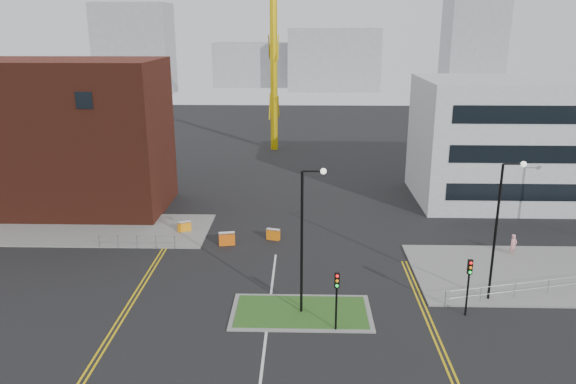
{
  "coord_description": "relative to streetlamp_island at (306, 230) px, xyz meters",
  "views": [
    {
      "loc": [
        2.01,
        -22.86,
        17.01
      ],
      "look_at": [
        0.94,
        17.18,
        5.0
      ],
      "focal_mm": 35.0,
      "sensor_mm": 36.0,
      "label": 1
    }
  ],
  "objects": [
    {
      "name": "skyline_d",
      "position": [
        -10.22,
        132.0,
        0.59
      ],
      "size": [
        30.0,
        12.0,
        12.0
      ],
      "primitive_type": "cube",
      "color": "gray",
      "rests_on": "ground"
    },
    {
      "name": "brick_building",
      "position": [
        -25.19,
        20.0,
        1.44
      ],
      "size": [
        24.2,
        10.07,
        14.24
      ],
      "color": "#4C1E13",
      "rests_on": "ground"
    },
    {
      "name": "pavement_left",
      "position": [
        -22.22,
        14.0,
        -5.35
      ],
      "size": [
        28.0,
        8.0,
        0.12
      ],
      "primitive_type": "cube",
      "color": "slate",
      "rests_on": "ground"
    },
    {
      "name": "yellow_left_a",
      "position": [
        -11.22,
        2.0,
        -5.41
      ],
      "size": [
        0.12,
        24.0,
        0.01
      ],
      "primitive_type": "cube",
      "color": "gold",
      "rests_on": "ground"
    },
    {
      "name": "island_kerb",
      "position": [
        -0.22,
        0.0,
        -5.37
      ],
      "size": [
        8.6,
        4.6,
        0.08
      ],
      "primitive_type": "cube",
      "color": "slate",
      "rests_on": "ground"
    },
    {
      "name": "office_block",
      "position": [
        23.79,
        23.97,
        0.59
      ],
      "size": [
        25.0,
        12.2,
        12.0
      ],
      "color": "#B1B3B6",
      "rests_on": "ground"
    },
    {
      "name": "barrier_right",
      "position": [
        -2.57,
        12.18,
        -4.92
      ],
      "size": [
        1.15,
        0.68,
        0.92
      ],
      "color": "orange",
      "rests_on": "ground"
    },
    {
      "name": "traffic_light_right",
      "position": [
        9.78,
        -0.02,
        -2.85
      ],
      "size": [
        0.28,
        0.33,
        3.65
      ],
      "color": "black",
      "rests_on": "ground"
    },
    {
      "name": "traffic_light_island",
      "position": [
        1.78,
        -2.02,
        -2.85
      ],
      "size": [
        0.28,
        0.33,
        3.65
      ],
      "color": "black",
      "rests_on": "ground"
    },
    {
      "name": "streetlamp_island",
      "position": [
        0.0,
        0.0,
        0.0
      ],
      "size": [
        1.46,
        0.36,
        9.18
      ],
      "color": "black",
      "rests_on": "ground"
    },
    {
      "name": "barrier_left",
      "position": [
        -10.22,
        13.65,
        -4.9
      ],
      "size": [
        1.18,
        0.81,
        0.95
      ],
      "color": "orange",
      "rests_on": "ground"
    },
    {
      "name": "railing_left",
      "position": [
        -13.22,
        10.0,
        -4.67
      ],
      "size": [
        6.05,
        0.05,
        1.1
      ],
      "color": "gray",
      "rests_on": "ground"
    },
    {
      "name": "streetlamp_right_near",
      "position": [
        12.0,
        2.0,
        0.0
      ],
      "size": [
        1.46,
        0.36,
        9.18
      ],
      "color": "black",
      "rests_on": "ground"
    },
    {
      "name": "yellow_right_b",
      "position": [
        7.58,
        -2.0,
        -5.41
      ],
      "size": [
        0.12,
        20.0,
        0.01
      ],
      "primitive_type": "cube",
      "color": "gold",
      "rests_on": "ground"
    },
    {
      "name": "grass_island",
      "position": [
        -0.22,
        0.0,
        -5.35
      ],
      "size": [
        8.0,
        4.0,
        0.12
      ],
      "primitive_type": "cube",
      "color": "#1F4F1A",
      "rests_on": "ground"
    },
    {
      "name": "barrier_mid",
      "position": [
        -6.22,
        10.91,
        -4.83
      ],
      "size": [
        1.32,
        0.65,
        1.07
      ],
      "color": "#F1600D",
      "rests_on": "ground"
    },
    {
      "name": "pedestrian",
      "position": [
        15.92,
        9.36,
        -4.56
      ],
      "size": [
        0.74,
        0.64,
        1.71
      ],
      "primitive_type": "imported",
      "rotation": [
        0.0,
        0.0,
        0.45
      ],
      "color": "pink",
      "rests_on": "ground"
    },
    {
      "name": "yellow_left_b",
      "position": [
        -10.92,
        2.0,
        -5.41
      ],
      "size": [
        0.12,
        24.0,
        0.01
      ],
      "primitive_type": "cube",
      "color": "gold",
      "rests_on": "ground"
    },
    {
      "name": "centre_line",
      "position": [
        -2.22,
        -6.0,
        -5.41
      ],
      "size": [
        0.15,
        30.0,
        0.01
      ],
      "primitive_type": "cube",
      "color": "silver",
      "rests_on": "ground"
    },
    {
      "name": "skyline_a",
      "position": [
        -42.22,
        112.0,
        5.59
      ],
      "size": [
        18.0,
        12.0,
        22.0
      ],
      "primitive_type": "cube",
      "color": "gray",
      "rests_on": "ground"
    },
    {
      "name": "yellow_right_a",
      "position": [
        7.28,
        -2.0,
        -5.41
      ],
      "size": [
        0.12,
        20.0,
        0.01
      ],
      "primitive_type": "cube",
      "color": "gold",
      "rests_on": "ground"
    },
    {
      "name": "skyline_c",
      "position": [
        42.78,
        117.0,
        8.59
      ],
      "size": [
        14.0,
        12.0,
        28.0
      ],
      "primitive_type": "cube",
      "color": "gray",
      "rests_on": "ground"
    },
    {
      "name": "skyline_b",
      "position": [
        7.78,
        122.0,
        2.59
      ],
      "size": [
        24.0,
        12.0,
        16.0
      ],
      "primitive_type": "cube",
      "color": "gray",
      "rests_on": "ground"
    }
  ]
}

